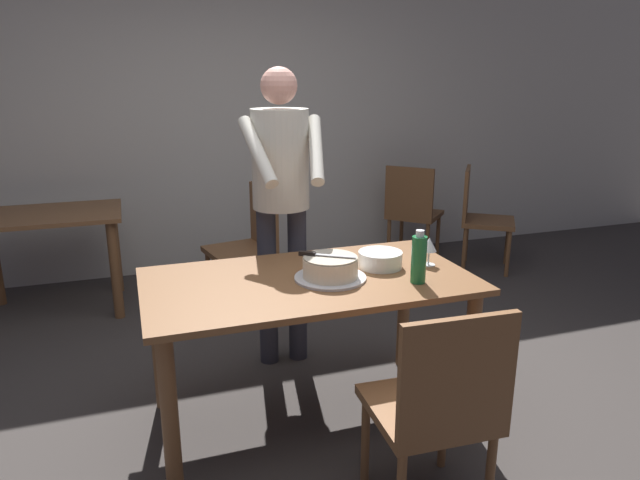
{
  "coord_description": "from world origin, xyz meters",
  "views": [
    {
      "loc": [
        -0.77,
        -2.43,
        1.67
      ],
      "look_at": [
        0.09,
        0.11,
        0.9
      ],
      "focal_mm": 32.06,
      "sensor_mm": 36.0,
      "label": 1
    }
  ],
  "objects_px": {
    "plate_stack": "(380,259)",
    "water_bottle": "(419,259)",
    "background_chair_2": "(412,210)",
    "background_chair_1": "(480,214)",
    "main_dining_table": "(309,301)",
    "background_table": "(49,235)",
    "cake_on_platter": "(330,269)",
    "wine_glass_near": "(429,246)",
    "cake_knife": "(316,254)",
    "chair_near_side": "(437,405)",
    "person_cutting_cake": "(281,186)",
    "background_chair_0": "(249,242)"
  },
  "relations": [
    {
      "from": "cake_knife",
      "to": "plate_stack",
      "type": "height_order",
      "value": "cake_knife"
    },
    {
      "from": "wine_glass_near",
      "to": "water_bottle",
      "type": "xyz_separation_m",
      "value": [
        -0.17,
        -0.21,
        0.01
      ]
    },
    {
      "from": "water_bottle",
      "to": "cake_knife",
      "type": "bearing_deg",
      "value": 153.41
    },
    {
      "from": "background_chair_2",
      "to": "background_chair_1",
      "type": "bearing_deg",
      "value": -36.74
    },
    {
      "from": "cake_knife",
      "to": "background_chair_1",
      "type": "xyz_separation_m",
      "value": [
        2.12,
        1.76,
        -0.37
      ]
    },
    {
      "from": "chair_near_side",
      "to": "water_bottle",
      "type": "bearing_deg",
      "value": 69.6
    },
    {
      "from": "plate_stack",
      "to": "background_chair_2",
      "type": "relative_size",
      "value": 0.24
    },
    {
      "from": "cake_knife",
      "to": "main_dining_table",
      "type": "bearing_deg",
      "value": 172.29
    },
    {
      "from": "background_table",
      "to": "plate_stack",
      "type": "bearing_deg",
      "value": -47.32
    },
    {
      "from": "chair_near_side",
      "to": "background_chair_2",
      "type": "xyz_separation_m",
      "value": [
        1.43,
        2.91,
        0.0
      ]
    },
    {
      "from": "wine_glass_near",
      "to": "background_table",
      "type": "xyz_separation_m",
      "value": [
        -1.96,
        1.92,
        -0.28
      ]
    },
    {
      "from": "main_dining_table",
      "to": "person_cutting_cake",
      "type": "height_order",
      "value": "person_cutting_cake"
    },
    {
      "from": "cake_knife",
      "to": "chair_near_side",
      "type": "height_order",
      "value": "chair_near_side"
    },
    {
      "from": "plate_stack",
      "to": "background_chair_0",
      "type": "relative_size",
      "value": 0.24
    },
    {
      "from": "cake_on_platter",
      "to": "background_chair_1",
      "type": "distance_m",
      "value": 2.75
    },
    {
      "from": "wine_glass_near",
      "to": "cake_on_platter",
      "type": "bearing_deg",
      "value": -176.59
    },
    {
      "from": "cake_knife",
      "to": "background_chair_2",
      "type": "height_order",
      "value": "background_chair_2"
    },
    {
      "from": "cake_on_platter",
      "to": "plate_stack",
      "type": "distance_m",
      "value": 0.31
    },
    {
      "from": "chair_near_side",
      "to": "background_table",
      "type": "xyz_separation_m",
      "value": [
        -1.58,
        2.7,
        0.09
      ]
    },
    {
      "from": "plate_stack",
      "to": "background_table",
      "type": "bearing_deg",
      "value": 132.68
    },
    {
      "from": "main_dining_table",
      "to": "water_bottle",
      "type": "bearing_deg",
      "value": -25.34
    },
    {
      "from": "wine_glass_near",
      "to": "background_chair_2",
      "type": "relative_size",
      "value": 0.16
    },
    {
      "from": "cake_knife",
      "to": "water_bottle",
      "type": "xyz_separation_m",
      "value": [
        0.43,
        -0.21,
        -0.0
      ]
    },
    {
      "from": "chair_near_side",
      "to": "background_chair_0",
      "type": "distance_m",
      "value": 2.37
    },
    {
      "from": "wine_glass_near",
      "to": "water_bottle",
      "type": "height_order",
      "value": "water_bottle"
    },
    {
      "from": "wine_glass_near",
      "to": "background_table",
      "type": "relative_size",
      "value": 0.14
    },
    {
      "from": "plate_stack",
      "to": "water_bottle",
      "type": "xyz_separation_m",
      "value": [
        0.07,
        -0.26,
        0.07
      ]
    },
    {
      "from": "main_dining_table",
      "to": "background_table",
      "type": "height_order",
      "value": "main_dining_table"
    },
    {
      "from": "person_cutting_cake",
      "to": "chair_near_side",
      "type": "relative_size",
      "value": 1.91
    },
    {
      "from": "water_bottle",
      "to": "chair_near_side",
      "type": "distance_m",
      "value": 0.72
    },
    {
      "from": "main_dining_table",
      "to": "wine_glass_near",
      "type": "xyz_separation_m",
      "value": [
        0.63,
        -0.01,
        0.22
      ]
    },
    {
      "from": "background_chair_1",
      "to": "chair_near_side",
      "type": "bearing_deg",
      "value": -126.73
    },
    {
      "from": "main_dining_table",
      "to": "cake_on_platter",
      "type": "bearing_deg",
      "value": -25.23
    },
    {
      "from": "chair_near_side",
      "to": "background_chair_0",
      "type": "height_order",
      "value": "same"
    },
    {
      "from": "wine_glass_near",
      "to": "background_chair_1",
      "type": "distance_m",
      "value": 2.36
    },
    {
      "from": "cake_knife",
      "to": "wine_glass_near",
      "type": "xyz_separation_m",
      "value": [
        0.6,
        -0.01,
        -0.01
      ]
    },
    {
      "from": "cake_on_platter",
      "to": "background_chair_2",
      "type": "relative_size",
      "value": 0.38
    },
    {
      "from": "water_bottle",
      "to": "cake_on_platter",
      "type": "bearing_deg",
      "value": 154.63
    },
    {
      "from": "background_chair_0",
      "to": "background_chair_2",
      "type": "relative_size",
      "value": 1.0
    },
    {
      "from": "cake_knife",
      "to": "background_table",
      "type": "xyz_separation_m",
      "value": [
        -1.37,
        1.91,
        -0.29
      ]
    },
    {
      "from": "wine_glass_near",
      "to": "water_bottle",
      "type": "distance_m",
      "value": 0.27
    },
    {
      "from": "wine_glass_near",
      "to": "chair_near_side",
      "type": "bearing_deg",
      "value": -116.14
    },
    {
      "from": "background_chair_0",
      "to": "person_cutting_cake",
      "type": "bearing_deg",
      "value": -89.59
    },
    {
      "from": "plate_stack",
      "to": "cake_on_platter",
      "type": "bearing_deg",
      "value": -164.17
    },
    {
      "from": "cake_on_platter",
      "to": "background_chair_2",
      "type": "bearing_deg",
      "value": 53.74
    },
    {
      "from": "wine_glass_near",
      "to": "main_dining_table",
      "type": "bearing_deg",
      "value": 178.9
    },
    {
      "from": "main_dining_table",
      "to": "person_cutting_cake",
      "type": "bearing_deg",
      "value": 86.06
    },
    {
      "from": "water_bottle",
      "to": "background_chair_1",
      "type": "relative_size",
      "value": 0.28
    },
    {
      "from": "background_chair_1",
      "to": "background_table",
      "type": "bearing_deg",
      "value": 177.56
    },
    {
      "from": "water_bottle",
      "to": "main_dining_table",
      "type": "bearing_deg",
      "value": 154.66
    }
  ]
}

